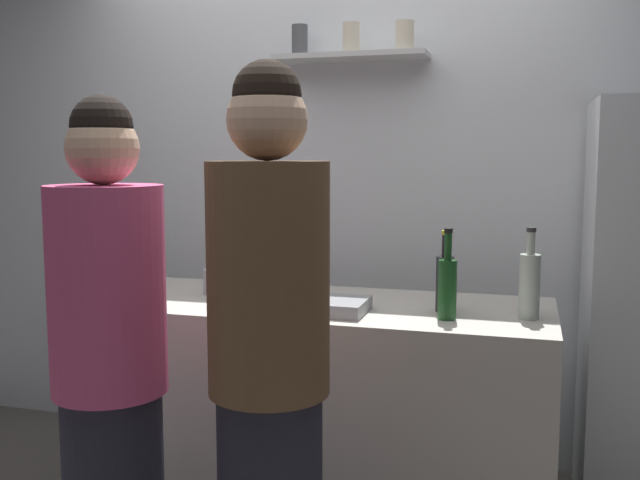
% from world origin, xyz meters
% --- Properties ---
extents(back_wall_assembly, '(4.80, 0.32, 2.60)m').
position_xyz_m(back_wall_assembly, '(0.00, 1.25, 1.30)').
color(back_wall_assembly, white).
rests_on(back_wall_assembly, ground).
extents(counter, '(1.81, 0.72, 0.89)m').
position_xyz_m(counter, '(0.13, 0.49, 0.45)').
color(counter, '#B7B2A8').
rests_on(counter, ground).
extents(baking_pan, '(0.34, 0.24, 0.05)m').
position_xyz_m(baking_pan, '(0.18, 0.32, 0.92)').
color(baking_pan, gray).
rests_on(baking_pan, counter).
extents(utensil_holder, '(0.10, 0.10, 0.21)m').
position_xyz_m(utensil_holder, '(-0.34, 0.53, 0.95)').
color(utensil_holder, '#B2B2B7').
rests_on(utensil_holder, counter).
extents(wine_bottle_dark_glass, '(0.07, 0.07, 0.31)m').
position_xyz_m(wine_bottle_dark_glass, '(0.63, 0.46, 1.01)').
color(wine_bottle_dark_glass, black).
rests_on(wine_bottle_dark_glass, counter).
extents(wine_bottle_amber_glass, '(0.08, 0.08, 0.30)m').
position_xyz_m(wine_bottle_amber_glass, '(-0.56, 0.21, 1.01)').
color(wine_bottle_amber_glass, '#472814').
rests_on(wine_bottle_amber_glass, counter).
extents(wine_bottle_pale_glass, '(0.07, 0.07, 0.33)m').
position_xyz_m(wine_bottle_pale_glass, '(0.93, 0.42, 1.02)').
color(wine_bottle_pale_glass, '#B2BFB2').
rests_on(wine_bottle_pale_glass, counter).
extents(wine_bottle_green_glass, '(0.07, 0.07, 0.33)m').
position_xyz_m(wine_bottle_green_glass, '(0.65, 0.33, 1.01)').
color(wine_bottle_green_glass, '#19471E').
rests_on(wine_bottle_green_glass, counter).
extents(water_bottle_plastic, '(0.09, 0.09, 0.23)m').
position_xyz_m(water_bottle_plastic, '(0.07, 0.54, 1.00)').
color(water_bottle_plastic, silver).
rests_on(water_bottle_plastic, counter).
extents(person_brown_jacket, '(0.34, 0.34, 1.73)m').
position_xyz_m(person_brown_jacket, '(0.23, -0.37, 0.86)').
color(person_brown_jacket, '#262633').
rests_on(person_brown_jacket, ground).
extents(person_pink_top, '(0.34, 0.34, 1.65)m').
position_xyz_m(person_pink_top, '(-0.26, -0.39, 0.81)').
color(person_pink_top, '#262633').
rests_on(person_pink_top, ground).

